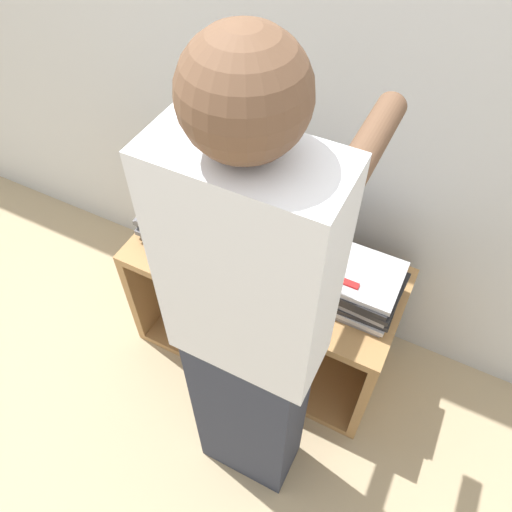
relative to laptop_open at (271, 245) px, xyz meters
name	(u,v)px	position (x,y,z in m)	size (l,w,h in m)	color
ground_plane	(239,385)	(0.00, -0.30, -0.64)	(12.00, 12.00, 0.00)	tan
wall_back	(314,74)	(0.00, 0.29, 0.56)	(8.00, 0.05, 2.40)	silver
cart	(269,298)	(0.00, 0.00, -0.34)	(1.07, 0.48, 0.59)	#A87A47
laptop_open	(271,245)	(0.00, 0.00, 0.00)	(0.31, 0.35, 0.23)	#333338
laptop_stack_left	(186,223)	(-0.34, -0.06, 0.01)	(0.34, 0.26, 0.12)	gray
laptop_stack_right	(353,284)	(0.34, -0.06, 0.02)	(0.34, 0.25, 0.15)	gray
person	(250,336)	(0.18, -0.52, 0.24)	(0.40, 0.53, 1.74)	#2D3342
inventory_tag	(350,284)	(0.34, -0.12, 0.10)	(0.06, 0.02, 0.01)	red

